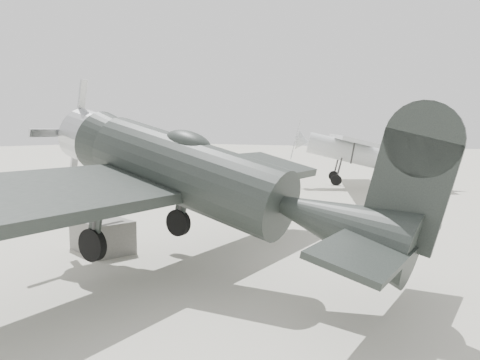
% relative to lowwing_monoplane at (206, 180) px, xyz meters
% --- Properties ---
extents(ground, '(160.00, 160.00, 0.00)m').
position_rel_lowwing_monoplane_xyz_m(ground, '(-4.54, 2.47, -2.18)').
color(ground, '#B0AE9C').
rests_on(ground, ground).
extents(lowwing_monoplane, '(9.15, 12.68, 4.12)m').
position_rel_lowwing_monoplane_xyz_m(lowwing_monoplane, '(0.00, 0.00, 0.00)').
color(lowwing_monoplane, black).
rests_on(lowwing_monoplane, ground).
extents(highwing_monoplane, '(8.85, 11.69, 3.40)m').
position_rel_lowwing_monoplane_xyz_m(highwing_monoplane, '(-2.10, 17.98, -0.05)').
color(highwing_monoplane, '#ADB0B2').
rests_on(highwing_monoplane, ground).
extents(equipment_block, '(1.97, 1.51, 0.87)m').
position_rel_lowwing_monoplane_xyz_m(equipment_block, '(-3.79, 0.47, -1.75)').
color(equipment_block, slate).
rests_on(equipment_block, ground).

